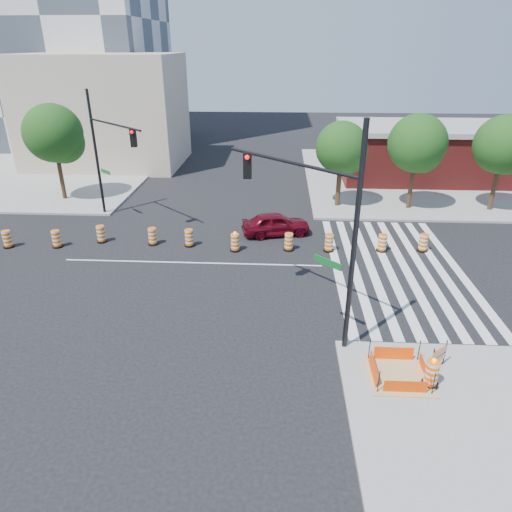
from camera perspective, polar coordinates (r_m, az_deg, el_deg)
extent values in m
plane|color=black|center=(25.00, -7.98, -0.84)|extent=(120.00, 120.00, 0.00)
cube|color=gray|center=(43.56, 21.10, 9.12)|extent=(22.00, 22.00, 0.15)
cube|color=gray|center=(47.26, -26.04, 9.41)|extent=(22.00, 22.00, 0.15)
cube|color=silver|center=(24.76, 10.05, -1.25)|extent=(0.45, 13.50, 0.01)
cube|color=silver|center=(24.89, 12.11, -1.29)|extent=(0.45, 13.50, 0.01)
cube|color=silver|center=(25.05, 14.14, -1.33)|extent=(0.45, 13.50, 0.01)
cube|color=silver|center=(25.24, 16.14, -1.37)|extent=(0.45, 13.50, 0.01)
cube|color=silver|center=(25.47, 18.11, -1.40)|extent=(0.45, 13.50, 0.01)
cube|color=silver|center=(25.72, 20.05, -1.43)|extent=(0.45, 13.50, 0.01)
cube|color=silver|center=(26.00, 21.94, -1.46)|extent=(0.45, 13.50, 0.01)
cube|color=silver|center=(26.31, 23.79, -1.49)|extent=(0.45, 13.50, 0.01)
cube|color=silver|center=(25.00, -7.98, -0.83)|extent=(14.00, 0.12, 0.01)
cube|color=tan|center=(17.39, 17.35, -14.05)|extent=(2.20, 2.20, 0.05)
cube|color=#FF4505|center=(16.57, 18.16, -15.31)|extent=(1.44, 0.02, 0.55)
cube|color=#FF4505|center=(17.93, 16.81, -11.63)|extent=(1.44, 0.02, 0.55)
cube|color=#FF4505|center=(17.03, 14.44, -13.49)|extent=(0.02, 1.44, 0.55)
cube|color=#FF4505|center=(17.49, 20.39, -13.27)|extent=(0.02, 1.44, 0.55)
cylinder|color=black|center=(16.24, 15.08, -14.97)|extent=(0.04, 0.04, 0.90)
cylinder|color=black|center=(16.72, 21.32, -14.68)|extent=(0.04, 0.04, 0.90)
cylinder|color=black|center=(17.63, 13.99, -11.23)|extent=(0.04, 0.04, 0.90)
cylinder|color=black|center=(18.07, 19.70, -11.09)|extent=(0.04, 0.04, 0.90)
cube|color=maroon|center=(43.10, 21.52, 11.69)|extent=(16.00, 8.00, 4.20)
cube|color=gray|center=(42.70, 22.01, 14.68)|extent=(16.50, 8.50, 0.40)
cube|color=#C1AD93|center=(47.46, -18.29, 16.83)|extent=(14.00, 10.00, 10.00)
imported|color=#560714|center=(28.20, 2.51, 4.03)|extent=(4.44, 2.62, 1.42)
cylinder|color=black|center=(16.29, 12.18, 1.41)|extent=(0.19, 0.19, 8.58)
cylinder|color=black|center=(17.42, 4.06, 11.66)|extent=(4.79, 4.49, 0.13)
cube|color=black|center=(19.09, -1.08, 11.25)|extent=(0.34, 0.30, 1.07)
sphere|color=#FF0C0C|center=(18.83, -1.12, 12.23)|extent=(0.19, 0.19, 0.19)
cube|color=#0C591E|center=(17.28, 8.96, -0.81)|extent=(0.97, 0.91, 0.27)
cylinder|color=black|center=(32.56, -19.35, 11.97)|extent=(0.18, 0.18, 8.11)
cylinder|color=black|center=(29.47, -17.32, 15.43)|extent=(4.51, 4.26, 0.12)
cube|color=black|center=(27.69, -15.08, 14.06)|extent=(0.32, 0.28, 1.01)
sphere|color=#FF0C0C|center=(27.46, -15.28, 14.71)|extent=(0.18, 0.18, 0.18)
cube|color=#0C591E|center=(31.89, -18.29, 9.97)|extent=(0.91, 0.86, 0.25)
cylinder|color=black|center=(17.34, 20.86, -14.70)|extent=(0.57, 0.57, 0.09)
cylinder|color=#F46705|center=(17.05, 21.11, -13.47)|extent=(0.45, 0.45, 0.90)
sphere|color=#FF990C|center=(16.75, 21.38, -12.07)|extent=(0.15, 0.15, 0.15)
cube|color=#F46705|center=(17.78, 21.98, -11.05)|extent=(0.70, 0.60, 0.29)
cube|color=#F46705|center=(17.97, 21.81, -11.91)|extent=(0.70, 0.60, 0.23)
cylinder|color=black|center=(17.61, 21.17, -12.12)|extent=(0.04, 0.04, 1.04)
cylinder|color=black|center=(18.19, 22.55, -11.08)|extent=(0.04, 0.04, 1.04)
cylinder|color=#382314|center=(37.24, -23.27, 9.69)|extent=(0.31, 0.31, 4.43)
sphere|color=#1C4413|center=(36.70, -24.02, 13.84)|extent=(4.15, 4.15, 4.15)
sphere|color=#1C4413|center=(36.86, -22.95, 12.95)|extent=(3.05, 3.05, 3.05)
sphere|color=#1C4413|center=(36.77, -24.58, 13.09)|extent=(2.77, 2.77, 2.77)
cylinder|color=#382314|center=(33.39, 10.32, 9.18)|extent=(0.34, 0.34, 3.82)
sphere|color=#1C4413|center=(32.83, 10.65, 13.19)|extent=(3.58, 3.58, 3.58)
sphere|color=#1C4413|center=(33.34, 11.43, 12.25)|extent=(2.63, 2.63, 2.63)
sphere|color=#1C4413|center=(32.65, 9.88, 12.54)|extent=(2.39, 2.39, 2.39)
cylinder|color=#382314|center=(34.04, 18.89, 8.86)|extent=(0.29, 0.29, 4.18)
sphere|color=#1C4413|center=(33.46, 19.52, 13.15)|extent=(3.92, 3.92, 3.92)
sphere|color=#1C4413|center=(33.97, 19.98, 12.11)|extent=(2.87, 2.87, 2.87)
sphere|color=#1C4413|center=(33.27, 18.89, 12.48)|extent=(2.61, 2.61, 2.61)
cylinder|color=#382314|center=(35.95, 27.72, 8.14)|extent=(0.30, 0.30, 4.16)
sphere|color=#1C4413|center=(35.41, 28.57, 12.14)|extent=(3.90, 3.90, 3.90)
sphere|color=#1C4413|center=(35.98, 28.87, 11.16)|extent=(2.86, 2.86, 2.86)
sphere|color=#1C4413|center=(35.16, 27.99, 11.52)|extent=(2.60, 2.60, 2.60)
cylinder|color=black|center=(30.31, -28.48, 1.07)|extent=(0.60, 0.60, 0.10)
cylinder|color=#F46705|center=(30.13, -28.67, 1.94)|extent=(0.48, 0.48, 0.95)
cylinder|color=black|center=(29.09, -23.53, 1.14)|extent=(0.60, 0.60, 0.10)
cylinder|color=#F46705|center=(28.91, -23.69, 2.05)|extent=(0.48, 0.48, 0.95)
cylinder|color=black|center=(28.87, -18.68, 1.78)|extent=(0.60, 0.60, 0.10)
cylinder|color=#F46705|center=(28.69, -18.81, 2.69)|extent=(0.48, 0.48, 0.95)
cylinder|color=black|center=(27.70, -12.72, 1.53)|extent=(0.60, 0.60, 0.10)
cylinder|color=#F46705|center=(27.50, -12.81, 2.49)|extent=(0.48, 0.48, 0.95)
cylinder|color=black|center=(27.09, -8.29, 1.36)|extent=(0.60, 0.60, 0.10)
cylinder|color=#F46705|center=(26.90, -8.36, 2.34)|extent=(0.48, 0.48, 0.95)
cylinder|color=black|center=(26.22, -2.61, 0.78)|extent=(0.60, 0.60, 0.10)
cylinder|color=#F46705|center=(26.02, -2.63, 1.79)|extent=(0.48, 0.48, 0.95)
sphere|color=#FF990C|center=(25.80, -2.66, 2.91)|extent=(0.16, 0.16, 0.16)
cylinder|color=black|center=(26.33, 4.09, 0.85)|extent=(0.60, 0.60, 0.10)
cylinder|color=#F46705|center=(26.13, 4.13, 1.85)|extent=(0.48, 0.48, 0.95)
cylinder|color=black|center=(26.48, 9.05, 0.73)|extent=(0.60, 0.60, 0.10)
cylinder|color=#F46705|center=(26.28, 9.12, 1.73)|extent=(0.48, 0.48, 0.95)
cylinder|color=black|center=(27.10, 15.40, 0.70)|extent=(0.60, 0.60, 0.10)
cylinder|color=#F46705|center=(26.91, 15.52, 1.67)|extent=(0.48, 0.48, 0.95)
cylinder|color=black|center=(27.83, 20.05, 0.69)|extent=(0.60, 0.60, 0.10)
cylinder|color=#F46705|center=(27.64, 20.20, 1.64)|extent=(0.48, 0.48, 0.95)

